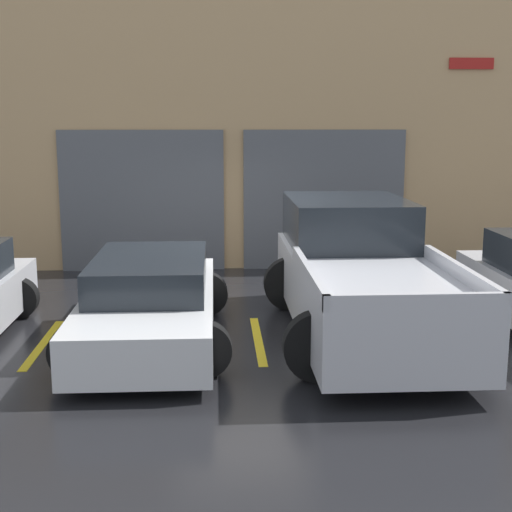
% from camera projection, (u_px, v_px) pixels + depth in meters
% --- Properties ---
extents(ground_plane, '(28.00, 28.00, 0.00)m').
position_uv_depth(ground_plane, '(251.00, 306.00, 11.76)').
color(ground_plane, black).
extents(shophouse_building, '(16.54, 0.68, 5.41)m').
position_uv_depth(shophouse_building, '(242.00, 137.00, 14.48)').
color(shophouse_building, tan).
rests_on(shophouse_building, ground).
extents(pickup_truck, '(2.58, 5.18, 1.82)m').
position_uv_depth(pickup_truck, '(360.00, 274.00, 10.18)').
color(pickup_truck, silver).
rests_on(pickup_truck, ground).
extents(sedan_white, '(2.17, 4.43, 1.18)m').
position_uv_depth(sedan_white, '(150.00, 302.00, 9.77)').
color(sedan_white, white).
rests_on(sedan_white, ground).
extents(parking_stripe_left, '(0.12, 2.20, 0.01)m').
position_uv_depth(parking_stripe_left, '(43.00, 344.00, 9.76)').
color(parking_stripe_left, gold).
rests_on(parking_stripe_left, ground).
extents(parking_stripe_centre, '(0.12, 2.20, 0.01)m').
position_uv_depth(parking_stripe_centre, '(258.00, 340.00, 9.93)').
color(parking_stripe_centre, gold).
rests_on(parking_stripe_centre, ground).
extents(parking_stripe_right, '(0.12, 2.20, 0.01)m').
position_uv_depth(parking_stripe_right, '(466.00, 336.00, 10.10)').
color(parking_stripe_right, gold).
rests_on(parking_stripe_right, ground).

